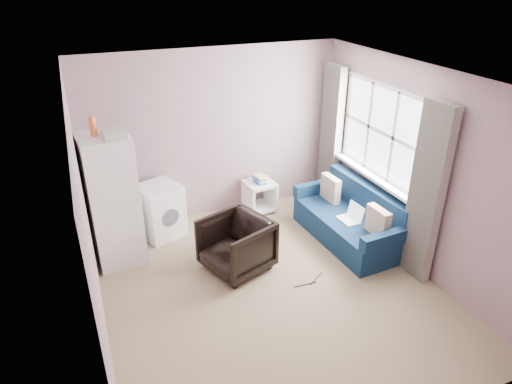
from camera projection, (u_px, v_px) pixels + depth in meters
room at (274, 194)px, 4.93m from camera, size 3.84×4.24×2.54m
armchair at (236, 243)px, 5.66m from camera, size 0.91×0.94×0.77m
fridge at (113, 200)px, 5.65m from camera, size 0.65×0.64×1.93m
washing_machine at (160, 210)px, 6.40m from camera, size 0.69×0.69×0.76m
side_table at (260, 194)px, 7.09m from camera, size 0.47×0.47×0.60m
sofa at (351, 221)px, 6.35m from camera, size 0.89×1.78×0.77m
window_dressing at (372, 160)px, 6.16m from camera, size 0.17×2.62×2.18m
floor_cables at (311, 282)px, 5.57m from camera, size 0.45×0.17×0.01m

